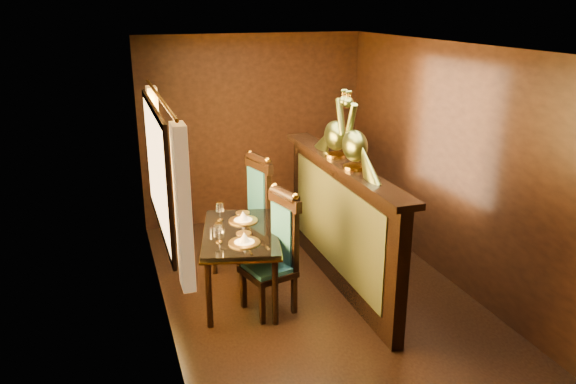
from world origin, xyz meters
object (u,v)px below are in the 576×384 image
Objects in this scene: chair_left at (278,247)px; peacock_left at (355,132)px; dining_table at (240,237)px; chair_right at (254,207)px; peacock_right at (336,123)px.

chair_left is 1.70× the size of peacock_left.
chair_left reaches higher than dining_table.
chair_right is (0.35, 0.80, 0.01)m from dining_table.
chair_left is at bearing -108.45° from chair_right.
chair_left is 1.32m from peacock_left.
dining_table is 1.08× the size of chair_right.
peacock_left is (1.05, -0.34, 1.06)m from dining_table.
peacock_left is at bearing -73.82° from chair_right.
chair_right reaches higher than dining_table.
peacock_left is at bearing -3.94° from dining_table.
chair_left is at bearing 178.34° from peacock_left.
dining_table is at bearing 118.77° from chair_left.
peacock_left is 0.45m from peacock_right.
peacock_right is (0.76, 0.43, 1.08)m from chair_left.
chair_left is 0.96× the size of chair_right.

